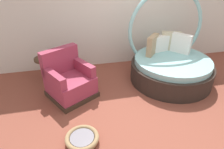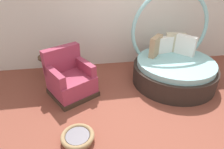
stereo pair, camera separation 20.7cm
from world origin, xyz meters
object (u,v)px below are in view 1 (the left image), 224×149
object	(u,v)px
round_daybed	(170,63)
red_armchair	(69,81)
pet_basket	(82,139)
side_table	(45,62)

from	to	relation	value
round_daybed	red_armchair	xyz separation A→B (m)	(-2.24, -0.18, -0.05)
round_daybed	pet_basket	world-z (taller)	round_daybed
side_table	round_daybed	bearing A→B (deg)	-12.25
red_armchair	side_table	xyz separation A→B (m)	(-0.50, 0.77, 0.10)
round_daybed	side_table	xyz separation A→B (m)	(-2.74, 0.59, 0.04)
side_table	red_armchair	bearing A→B (deg)	-57.24
side_table	pet_basket	bearing A→B (deg)	-73.09
pet_basket	side_table	size ratio (longest dim) A/B	0.98
red_armchair	pet_basket	distance (m)	1.31
red_armchair	side_table	bearing A→B (deg)	122.76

